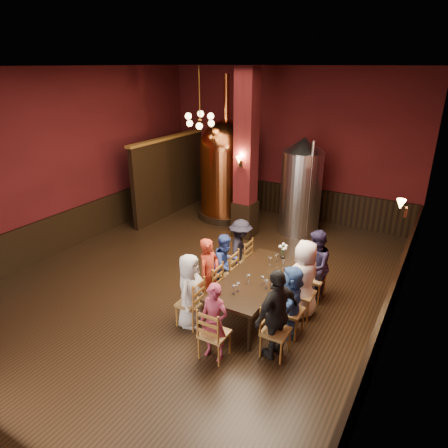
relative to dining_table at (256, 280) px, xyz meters
The scene contains 40 objects.
room 2.27m from the dining_table, 166.14° to the left, with size 10.00×10.02×4.50m.
wainscot_right 2.40m from the dining_table, ahead, with size 0.08×9.90×1.00m, color black.
wainscot_back 5.59m from the dining_table, 106.64° to the left, with size 7.90×0.08×1.00m, color black.
wainscot_left 5.58m from the dining_table, behind, with size 0.08×9.90×1.00m, color black.
column 4.03m from the dining_table, 120.74° to the left, with size 0.58×0.58×4.50m, color #4C1012.
partition 6.02m from the dining_table, 143.17° to the left, with size 0.22×3.50×2.40m, color black.
pendant_cluster 5.31m from the dining_table, 135.90° to the left, with size 0.90×0.90×1.70m, color #A57226, non-canonical shape.
sconce_wall 3.00m from the dining_table, 27.45° to the left, with size 0.20×0.20×0.36m, color black, non-canonical shape.
sconce_column 3.78m from the dining_table, 123.28° to the left, with size 0.20×0.20×0.36m, color black, non-canonical shape.
dining_table is the anchor object (origin of this frame).
chair_0 1.33m from the dining_table, 129.72° to the right, with size 0.46×0.46×0.92m, color #996626, non-canonical shape.
person_0 1.31m from the dining_table, 129.72° to the right, with size 0.70×0.45×1.43m, color silver.
chair_1 0.94m from the dining_table, 158.14° to the right, with size 0.46×0.46×0.92m, color #996626, non-canonical shape.
person_1 0.91m from the dining_table, 158.14° to the right, with size 0.54×0.35×1.48m, color #9F2D1B.
chair_2 0.94m from the dining_table, 159.43° to the left, with size 0.46×0.46×0.92m, color #996626, non-canonical shape.
person_2 0.91m from the dining_table, 159.43° to the left, with size 0.64×0.31×1.31m, color navy.
chair_3 1.33m from the dining_table, 131.01° to the left, with size 0.46×0.46×0.92m, color #996626, non-canonical shape.
person_3 1.31m from the dining_table, 131.01° to the left, with size 0.91×0.52×1.41m, color black.
chair_4 1.33m from the dining_table, 48.99° to the right, with size 0.46×0.46×0.92m, color #996626, non-canonical shape.
person_4 1.32m from the dining_table, 48.99° to the right, with size 0.94×0.39×1.60m, color black.
chair_5 0.94m from the dining_table, 20.57° to the right, with size 0.46×0.46×0.92m, color #996626, non-canonical shape.
person_5 0.91m from the dining_table, 20.57° to the right, with size 1.24×0.40×1.34m, color #325598.
chair_6 0.94m from the dining_table, 21.86° to the left, with size 0.46×0.46×0.92m, color #996626, non-canonical shape.
person_6 0.92m from the dining_table, 21.86° to the left, with size 0.76×0.49×1.55m, color silver.
chair_7 1.33m from the dining_table, 50.28° to the left, with size 0.46×0.46×0.92m, color #996626, non-canonical shape.
person_7 1.31m from the dining_table, 50.28° to the left, with size 0.73×0.36×1.50m, color #231D3B.
chair_8 1.57m from the dining_table, 89.35° to the right, with size 0.46×0.46×0.92m, color #996626, non-canonical shape.
person_8 1.55m from the dining_table, 89.35° to the right, with size 0.50×0.33×1.36m, color #913048.
copper_kettle 5.36m from the dining_table, 126.12° to the left, with size 2.11×2.11×4.28m.
steel_vessel 4.28m from the dining_table, 99.01° to the left, with size 1.47×1.47×2.73m.
rose_vase 1.05m from the dining_table, 82.62° to the left, with size 0.19×0.19×0.33m.
wine_glass_0 0.97m from the dining_table, 109.72° to the right, with size 0.07×0.07×0.17m, color white, non-canonical shape.
wine_glass_1 0.69m from the dining_table, 62.04° to the left, with size 0.07×0.07×0.17m, color white, non-canonical shape.
wine_glass_2 0.34m from the dining_table, 41.00° to the right, with size 0.07×0.07×0.17m, color white, non-canonical shape.
wine_glass_3 0.47m from the dining_table, 39.66° to the right, with size 0.07×0.07×0.17m, color white, non-canonical shape.
wine_glass_4 0.32m from the dining_table, 94.11° to the right, with size 0.07×0.07×0.17m, color white, non-canonical shape.
wine_glass_5 0.80m from the dining_table, 82.88° to the left, with size 0.07×0.07×0.17m, color white, non-canonical shape.
wine_glass_6 0.60m from the dining_table, 86.43° to the left, with size 0.07×0.07×0.17m, color white, non-canonical shape.
wine_glass_7 0.66m from the dining_table, 94.42° to the right, with size 0.07×0.07×0.17m, color white, non-canonical shape.
wine_glass_8 0.77m from the dining_table, 95.57° to the right, with size 0.07×0.07×0.17m, color white, non-canonical shape.
Camera 1 is at (4.46, -6.50, 4.56)m, focal length 32.00 mm.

